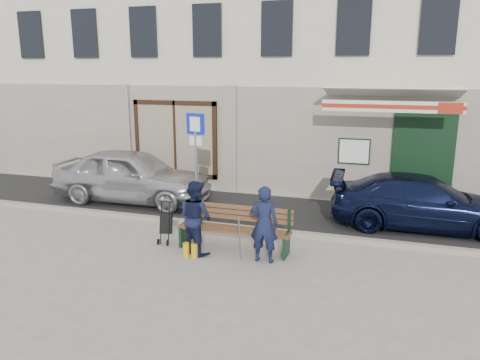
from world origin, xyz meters
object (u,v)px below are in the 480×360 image
at_px(car_silver, 132,175).
at_px(man, 264,224).
at_px(parking_sign, 196,151).
at_px(woman, 196,217).
at_px(bench, 232,229).
at_px(car_navy, 423,202).
at_px(stroller, 166,225).

bearing_deg(car_silver, man, -123.50).
bearing_deg(parking_sign, woman, -55.61).
xyz_separation_m(car_silver, bench, (3.87, -2.60, -0.31)).
height_order(man, woman, man).
bearing_deg(parking_sign, car_silver, 166.65).
xyz_separation_m(car_silver, car_navy, (7.75, 0.08, -0.14)).
height_order(car_navy, bench, car_navy).
bearing_deg(woman, car_silver, -15.85).
height_order(car_silver, woman, car_silver).
distance_m(man, woman, 1.45).
bearing_deg(car_navy, man, 132.40).
relative_size(parking_sign, woman, 1.77).
bearing_deg(car_navy, woman, 121.38).
height_order(car_silver, man, man).
xyz_separation_m(car_silver, woman, (3.21, -2.98, -0.00)).
distance_m(parking_sign, stroller, 2.02).
bearing_deg(stroller, woman, -34.34).
distance_m(car_silver, parking_sign, 2.96).
xyz_separation_m(bench, man, (0.80, -0.40, 0.31)).
height_order(car_silver, parking_sign, parking_sign).
bearing_deg(stroller, man, -21.93).
xyz_separation_m(parking_sign, man, (2.16, -1.80, -1.04)).
distance_m(man, stroller, 2.36).
height_order(bench, stroller, bench).
distance_m(car_silver, stroller, 3.57).
bearing_deg(woman, bench, -123.09).
bearing_deg(car_silver, woman, -133.53).
bearing_deg(bench, man, -26.87).
relative_size(car_silver, woman, 2.94).
relative_size(car_navy, bench, 1.80).
xyz_separation_m(parking_sign, woman, (0.71, -1.77, -1.05)).
xyz_separation_m(bench, woman, (-0.65, -0.38, 0.30)).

